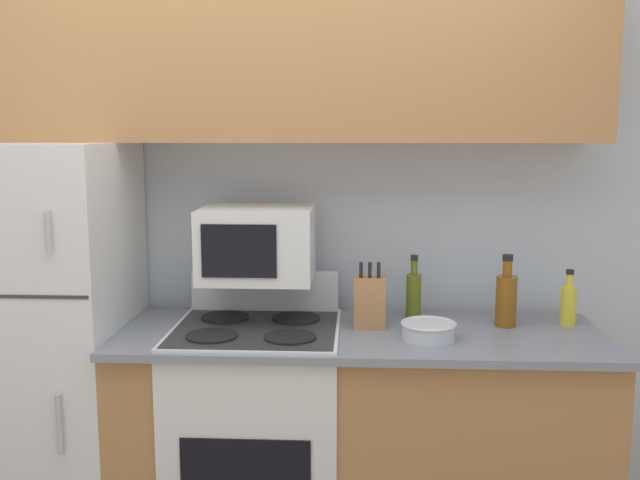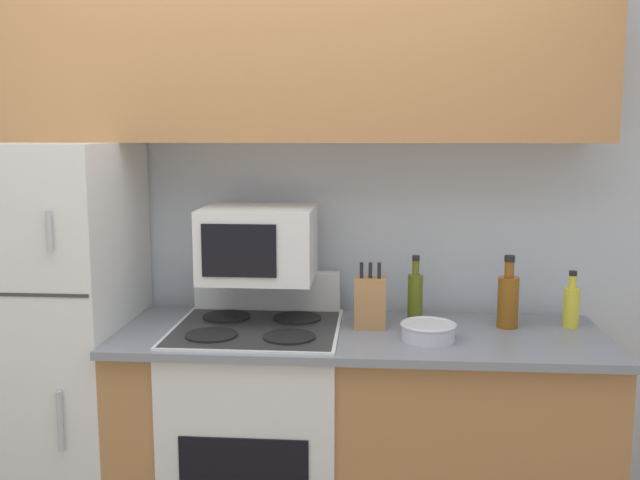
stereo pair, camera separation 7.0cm
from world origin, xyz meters
name	(u,v)px [view 1 (the left image)]	position (x,y,z in m)	size (l,w,h in m)	color
wall_back	(275,221)	(0.00, 0.69, 1.27)	(8.00, 0.05, 2.55)	silver
lower_cabinets	(359,444)	(0.37, 0.30, 0.46)	(1.83, 0.64, 0.91)	#B27A47
refrigerator	(34,349)	(-0.91, 0.33, 0.81)	(0.73, 0.68, 1.61)	white
upper_cabinets	(267,55)	(0.00, 0.49, 1.95)	(2.56, 0.35, 0.67)	#B27A47
stove	(258,438)	(-0.03, 0.29, 0.48)	(0.63, 0.62, 1.08)	white
microwave	(257,243)	(-0.03, 0.39, 1.22)	(0.43, 0.37, 0.28)	white
knife_block	(369,302)	(0.40, 0.35, 1.01)	(0.12, 0.10, 0.26)	#B27A47
bowl	(429,330)	(0.61, 0.20, 0.94)	(0.20, 0.20, 0.06)	silver
bottle_cooking_spray	(568,304)	(1.17, 0.41, 1.00)	(0.06, 0.06, 0.22)	gold
bottle_whiskey	(506,298)	(0.93, 0.39, 1.02)	(0.08, 0.08, 0.28)	brown
bottle_olive_oil	(414,294)	(0.58, 0.48, 1.01)	(0.06, 0.06, 0.26)	#5B6619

